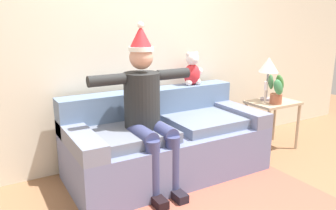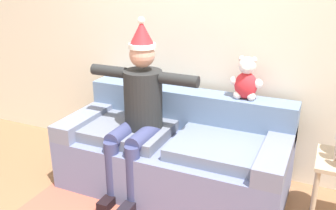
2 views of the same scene
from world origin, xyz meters
name	(u,v)px [view 2 (image 2 of 2)]	position (x,y,z in m)	size (l,w,h in m)	color
back_wall	(199,32)	(0.00, 1.55, 1.35)	(7.00, 0.10, 2.70)	beige
couch	(176,152)	(0.00, 0.99, 0.33)	(2.00, 0.94, 0.83)	slate
person_seated	(138,107)	(-0.29, 0.83, 0.79)	(1.02, 0.77, 1.55)	#252728
teddy_bear	(246,80)	(0.53, 1.30, 1.00)	(0.29, 0.17, 0.38)	red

